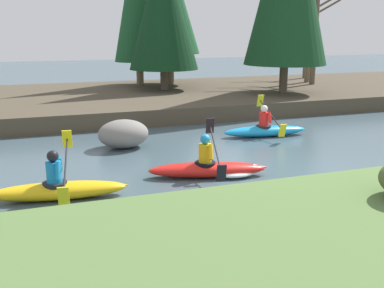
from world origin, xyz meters
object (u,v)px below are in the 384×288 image
object	(u,v)px
kayaker_middle	(212,168)
boulder_midstream	(123,134)
kayaker_lead	(266,129)
kayaker_trailing	(59,188)

from	to	relation	value
kayaker_middle	boulder_midstream	size ratio (longest dim) A/B	1.92
kayaker_lead	boulder_midstream	bearing A→B (deg)	-173.74
kayaker_lead	kayaker_trailing	world-z (taller)	same
kayaker_lead	kayaker_middle	world-z (taller)	same
kayaker_trailing	boulder_midstream	size ratio (longest dim) A/B	1.93
kayaker_middle	kayaker_trailing	xyz separation A→B (m)	(-3.41, -0.29, 0.02)
kayaker_middle	kayaker_trailing	world-z (taller)	same
kayaker_middle	boulder_midstream	world-z (taller)	kayaker_middle
kayaker_lead	boulder_midstream	size ratio (longest dim) A/B	1.93
kayaker_lead	kayaker_middle	bearing A→B (deg)	-127.05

